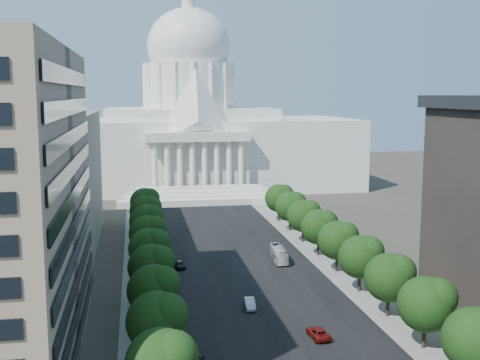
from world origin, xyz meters
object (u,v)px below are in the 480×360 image
car_red (318,333)px  city_bus (279,254)px  car_silver (250,304)px  car_dark_b (180,265)px

car_red → city_bus: (3.93, 39.64, 0.73)m
car_silver → car_dark_b: bearing=115.3°
car_dark_b → city_bus: (20.69, 1.85, 0.77)m
car_red → car_dark_b: bearing=-69.9°
car_red → car_silver: bearing=-65.1°
car_red → city_bus: size_ratio=0.49×
car_silver → city_bus: (11.24, 26.28, 0.67)m
car_silver → car_red: (7.31, -13.36, -0.06)m
car_dark_b → city_bus: city_bus is taller
car_silver → car_dark_b: car_silver is taller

